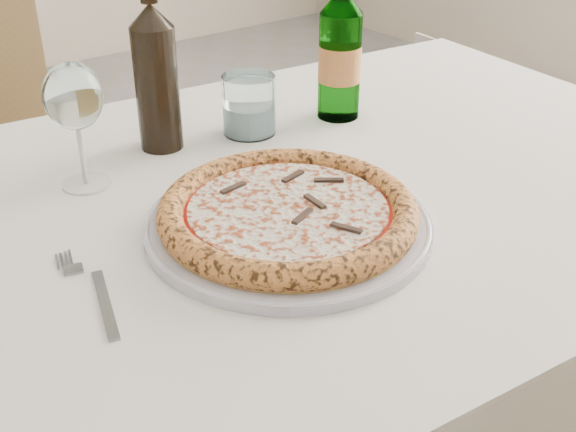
% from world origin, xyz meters
% --- Properties ---
extents(dining_table, '(1.64, 1.08, 0.76)m').
position_xyz_m(dining_table, '(-0.20, -0.06, 0.67)').
color(dining_table, brown).
rests_on(dining_table, floor).
extents(chair_far, '(0.58, 0.58, 0.93)m').
position_xyz_m(chair_far, '(-0.30, 0.75, 0.53)').
color(chair_far, brown).
rests_on(chair_far, floor).
extents(plate, '(0.37, 0.37, 0.02)m').
position_xyz_m(plate, '(-0.20, -0.16, 0.76)').
color(plate, silver).
rests_on(plate, dining_table).
extents(pizza, '(0.33, 0.33, 0.03)m').
position_xyz_m(pizza, '(-0.20, -0.16, 0.78)').
color(pizza, '#E0B04F').
rests_on(pizza, plate).
extents(fork, '(0.05, 0.18, 0.00)m').
position_xyz_m(fork, '(-0.45, -0.13, 0.76)').
color(fork, slate).
rests_on(fork, dining_table).
extents(wine_glass, '(0.08, 0.08, 0.18)m').
position_xyz_m(wine_glass, '(-0.35, 0.12, 0.89)').
color(wine_glass, silver).
rests_on(wine_glass, dining_table).
extents(tumbler, '(0.09, 0.09, 0.10)m').
position_xyz_m(tumbler, '(-0.05, 0.13, 0.80)').
color(tumbler, white).
rests_on(tumbler, dining_table).
extents(beer_bottle, '(0.07, 0.07, 0.28)m').
position_xyz_m(beer_bottle, '(0.11, 0.10, 0.87)').
color(beer_bottle, '#368D31').
rests_on(beer_bottle, dining_table).
extents(wine_bottle, '(0.07, 0.07, 0.27)m').
position_xyz_m(wine_bottle, '(-0.20, 0.17, 0.87)').
color(wine_bottle, black).
rests_on(wine_bottle, dining_table).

